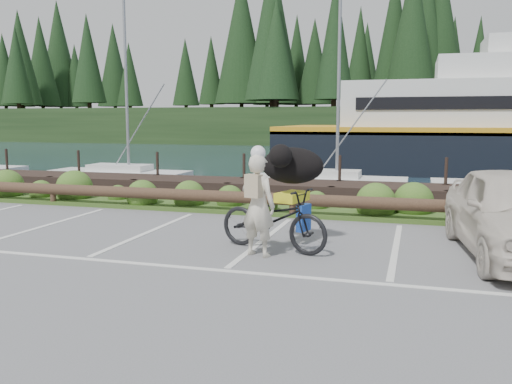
% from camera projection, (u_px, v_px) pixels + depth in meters
% --- Properties ---
extents(ground, '(72.00, 72.00, 0.00)m').
position_uv_depth(ground, '(232.00, 265.00, 9.13)').
color(ground, '#5F5F62').
extents(harbor_backdrop, '(170.00, 160.00, 30.00)m').
position_uv_depth(harbor_backdrop, '(400.00, 134.00, 83.55)').
color(harbor_backdrop, '#172B39').
rests_on(harbor_backdrop, ground).
extents(vegetation_strip, '(34.00, 1.60, 0.10)m').
position_uv_depth(vegetation_strip, '(298.00, 211.00, 14.16)').
color(vegetation_strip, '#3D5B21').
rests_on(vegetation_strip, ground).
extents(log_rail, '(32.00, 0.30, 0.60)m').
position_uv_depth(log_rail, '(292.00, 217.00, 13.50)').
color(log_rail, '#443021').
rests_on(log_rail, ground).
extents(bicycle, '(2.37, 1.38, 1.18)m').
position_uv_depth(bicycle, '(273.00, 219.00, 10.08)').
color(bicycle, black).
rests_on(bicycle, ground).
extents(cyclist, '(0.76, 0.61, 1.83)m').
position_uv_depth(cyclist, '(258.00, 206.00, 9.60)').
color(cyclist, beige).
rests_on(cyclist, ground).
extents(dog, '(0.92, 1.35, 0.71)m').
position_uv_depth(dog, '(292.00, 166.00, 10.55)').
color(dog, black).
rests_on(dog, bicycle).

